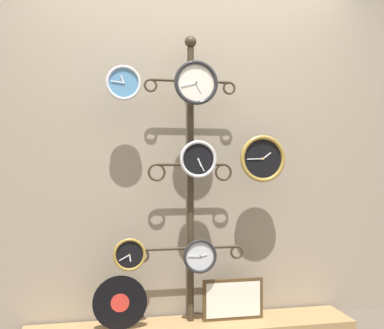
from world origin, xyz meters
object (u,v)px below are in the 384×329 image
(clock_bottom_left, at_px, (130,254))
(clock_bottom_center, at_px, (200,256))
(clock_middle_right, at_px, (263,159))
(vinyl_record, at_px, (120,303))
(display_stand, at_px, (191,229))
(clock_middle_center, at_px, (198,159))
(clock_top_left, at_px, (124,83))
(picture_frame, at_px, (233,299))
(clock_top_center, at_px, (196,83))

(clock_bottom_left, height_order, clock_bottom_center, clock_bottom_left)
(clock_middle_right, height_order, vinyl_record, clock_middle_right)
(display_stand, relative_size, clock_middle_center, 8.05)
(clock_middle_right, bearing_deg, clock_middle_center, -177.66)
(clock_middle_right, height_order, clock_bottom_left, clock_middle_right)
(clock_middle_right, bearing_deg, clock_bottom_left, -179.84)
(clock_top_left, height_order, picture_frame, clock_top_left)
(clock_bottom_center, relative_size, vinyl_record, 0.65)
(display_stand, xyz_separation_m, vinyl_record, (-0.48, -0.09, -0.45))
(clock_middle_center, distance_m, picture_frame, 0.99)
(clock_middle_right, xyz_separation_m, vinyl_record, (-0.96, 0.00, -0.93))
(clock_middle_right, bearing_deg, clock_bottom_center, -177.38)
(clock_top_center, bearing_deg, clock_middle_center, 23.16)
(vinyl_record, bearing_deg, display_stand, 10.17)
(display_stand, bearing_deg, clock_top_center, -83.24)
(clock_middle_center, bearing_deg, clock_top_center, -156.84)
(display_stand, relative_size, clock_middle_right, 6.20)
(picture_frame, bearing_deg, clock_top_left, -177.10)
(clock_bottom_left, bearing_deg, vinyl_record, 173.52)
(clock_top_center, relative_size, clock_middle_right, 0.91)
(clock_middle_center, height_order, vinyl_record, clock_middle_center)
(clock_middle_center, distance_m, vinyl_record, 1.05)
(picture_frame, bearing_deg, clock_top_center, -165.73)
(clock_middle_center, relative_size, clock_middle_right, 0.77)
(display_stand, relative_size, vinyl_record, 5.73)
(vinyl_record, relative_size, picture_frame, 0.83)
(clock_bottom_center, bearing_deg, clock_middle_right, 2.62)
(clock_top_center, bearing_deg, picture_frame, 14.27)
(clock_top_left, bearing_deg, display_stand, 10.35)
(display_stand, relative_size, clock_top_center, 6.79)
(clock_top_left, relative_size, clock_top_center, 0.77)
(clock_bottom_center, distance_m, picture_frame, 0.41)
(clock_bottom_center, xyz_separation_m, vinyl_record, (-0.52, 0.02, -0.28))
(clock_top_left, bearing_deg, clock_top_center, -3.89)
(clock_middle_center, bearing_deg, clock_middle_right, 2.34)
(clock_middle_right, bearing_deg, clock_top_left, 179.60)
(clock_top_left, bearing_deg, vinyl_record, -173.85)
(clock_top_center, xyz_separation_m, clock_middle_center, (0.02, 0.01, -0.50))
(clock_middle_center, height_order, clock_bottom_left, clock_middle_center)
(clock_top_left, distance_m, picture_frame, 1.63)
(clock_bottom_center, bearing_deg, vinyl_record, 177.28)
(clock_middle_center, relative_size, picture_frame, 0.59)
(clock_middle_right, relative_size, clock_bottom_left, 1.52)
(display_stand, height_order, picture_frame, display_stand)
(clock_top_center, bearing_deg, vinyl_record, 176.55)
(clock_top_left, xyz_separation_m, clock_bottom_center, (0.50, -0.03, -1.13))
(clock_top_left, xyz_separation_m, clock_bottom_left, (0.04, -0.01, -1.10))
(clock_bottom_left, xyz_separation_m, picture_frame, (0.71, 0.05, -0.34))
(display_stand, bearing_deg, clock_bottom_left, -167.52)
(clock_top_center, distance_m, clock_middle_right, 0.69)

